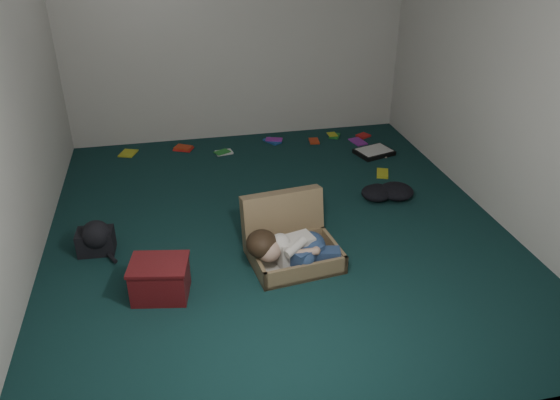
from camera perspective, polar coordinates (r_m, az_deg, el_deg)
name	(u,v)px	position (r m, az deg, el deg)	size (l,w,h in m)	color
floor	(277,226)	(4.94, -0.37, -2.75)	(4.50, 4.50, 0.00)	#113231
wall_back	(236,29)	(6.56, -4.61, 17.35)	(4.50, 4.50, 0.00)	silver
wall_front	(381,234)	(2.43, 10.49, -3.51)	(4.50, 4.50, 0.00)	silver
wall_left	(6,103)	(4.47, -26.74, 9.05)	(4.50, 4.50, 0.00)	silver
wall_right	(504,71)	(5.18, 22.34, 12.32)	(4.50, 4.50, 0.00)	silver
suitcase	(290,240)	(4.46, 1.05, -4.25)	(0.76, 0.75, 0.51)	olive
person	(292,248)	(4.29, 1.25, -5.07)	(0.76, 0.36, 0.31)	silver
maroon_bin	(160,279)	(4.14, -12.42, -8.07)	(0.47, 0.40, 0.29)	#5E1316
backpack	(96,240)	(4.79, -18.70, -4.03)	(0.37, 0.29, 0.22)	black
clothing_pile	(381,190)	(5.51, 10.54, 0.99)	(0.40, 0.33, 0.13)	black
paper_tray	(374,152)	(6.46, 9.80, 4.97)	(0.47, 0.41, 0.06)	black
book_scatter	(294,147)	(6.54, 1.47, 5.51)	(3.07, 1.36, 0.02)	gold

